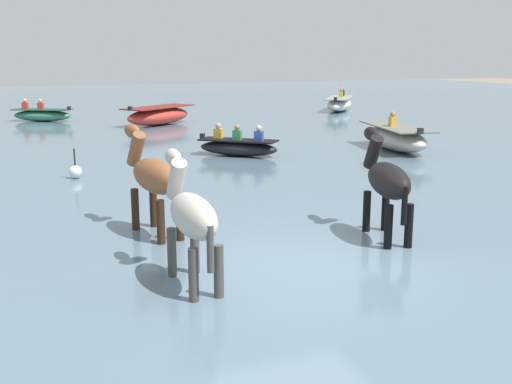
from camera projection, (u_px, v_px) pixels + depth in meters
ground_plane at (305, 281)px, 9.27m from camera, size 120.00×120.00×0.00m
water_surface at (153, 164)px, 18.26m from camera, size 90.00×90.00×0.26m
horse_lead_black at (387, 182)px, 10.36m from camera, size 0.80×1.91×2.07m
horse_trailing_chestnut at (154, 178)px, 10.58m from camera, size 0.80×1.95×2.11m
horse_flank_pinto at (191, 218)px, 8.23m from camera, size 0.51×1.85×2.02m
boat_far_inshore at (396, 138)px, 20.13m from camera, size 2.06×3.86×1.25m
boat_near_port at (339, 104)px, 33.86m from camera, size 3.42×4.05×1.20m
boat_mid_outer at (159, 116)px, 27.16m from camera, size 3.81×3.26×0.93m
boat_mid_channel at (42, 115)px, 28.57m from camera, size 2.88×2.22×1.04m
boat_distant_east at (238, 147)px, 18.95m from camera, size 2.43×2.30×0.98m
channel_buoy at (75, 172)px, 15.52m from camera, size 0.33×0.33×0.76m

